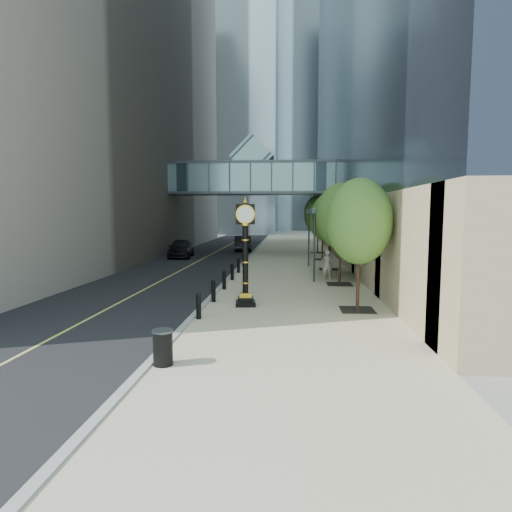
% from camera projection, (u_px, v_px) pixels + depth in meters
% --- Properties ---
extents(ground, '(320.00, 320.00, 0.00)m').
position_uv_depth(ground, '(268.00, 329.00, 15.18)').
color(ground, gray).
rests_on(ground, ground).
extents(road, '(8.00, 180.00, 0.02)m').
position_uv_depth(road, '(230.00, 245.00, 55.41)').
color(road, black).
rests_on(road, ground).
extents(sidewalk, '(8.00, 180.00, 0.06)m').
position_uv_depth(sidewalk, '(292.00, 245.00, 54.78)').
color(sidewalk, '#B2A889').
rests_on(sidewalk, ground).
extents(curb, '(0.25, 180.00, 0.07)m').
position_uv_depth(curb, '(260.00, 245.00, 55.09)').
color(curb, gray).
rests_on(curb, ground).
extents(midrise_left, '(20.00, 58.00, 40.00)m').
position_uv_depth(midrise_left, '(56.00, 41.00, 39.62)').
color(midrise_left, '#B6A68F').
rests_on(midrise_left, ground).
extents(distant_tower_a, '(24.00, 22.00, 78.00)m').
position_uv_depth(distant_tower_a, '(218.00, 40.00, 86.76)').
color(distant_tower_a, '#8FA7B4').
rests_on(distant_tower_a, ground).
extents(distant_tower_b, '(26.00, 24.00, 90.00)m').
position_uv_depth(distant_tower_b, '(325.00, 45.00, 104.19)').
color(distant_tower_b, '#8FA7B4').
rests_on(distant_tower_b, ground).
extents(distant_tower_c, '(22.00, 22.00, 65.00)m').
position_uv_depth(distant_tower_c, '(269.00, 120.00, 131.42)').
color(distant_tower_c, '#8FA7B4').
rests_on(distant_tower_c, ground).
extents(skywalk, '(17.00, 4.20, 5.80)m').
position_uv_depth(skywalk, '(252.00, 176.00, 42.42)').
color(skywalk, '#476371').
rests_on(skywalk, ground).
extents(entrance_canopy, '(3.00, 8.00, 4.38)m').
position_uv_depth(entrance_canopy, '(331.00, 212.00, 28.38)').
color(entrance_canopy, '#383F44').
rests_on(entrance_canopy, ground).
extents(bollard_row, '(0.20, 16.20, 0.90)m').
position_uv_depth(bollard_row, '(228.00, 276.00, 24.27)').
color(bollard_row, black).
rests_on(bollard_row, sidewalk).
extents(street_trees, '(2.84, 28.75, 5.84)m').
position_uv_depth(street_trees, '(330.00, 217.00, 30.53)').
color(street_trees, black).
rests_on(street_trees, sidewalk).
extents(street_clock, '(0.97, 0.97, 4.61)m').
position_uv_depth(street_clock, '(245.00, 260.00, 18.55)').
color(street_clock, black).
rests_on(street_clock, sidewalk).
extents(trash_bin, '(0.65, 0.65, 0.90)m').
position_uv_depth(trash_bin, '(163.00, 349.00, 11.37)').
color(trash_bin, black).
rests_on(trash_bin, sidewalk).
extents(pedestrian, '(0.67, 0.46, 1.77)m').
position_uv_depth(pedestrian, '(327.00, 265.00, 26.07)').
color(pedestrian, '#B9B6AA').
rests_on(pedestrian, sidewalk).
extents(car_near, '(2.58, 5.20, 1.71)m').
position_uv_depth(car_near, '(181.00, 248.00, 39.42)').
color(car_near, black).
rests_on(car_near, road).
extents(car_far, '(2.38, 5.12, 1.63)m').
position_uv_depth(car_far, '(242.00, 243.00, 46.50)').
color(car_far, black).
rests_on(car_far, road).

